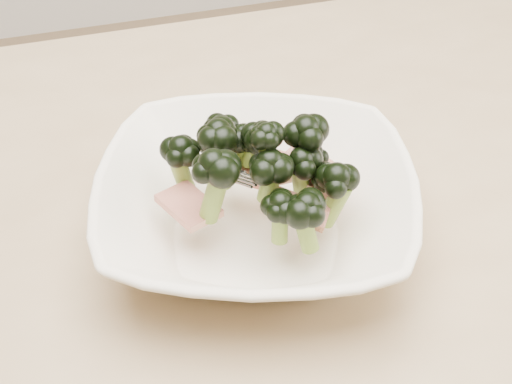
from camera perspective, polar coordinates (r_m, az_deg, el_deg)
dining_table at (r=0.75m, az=-3.04°, el=-7.08°), size 1.20×0.80×0.75m
broccoli_dish at (r=0.63m, az=0.08°, el=-0.59°), size 0.35×0.35×0.13m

